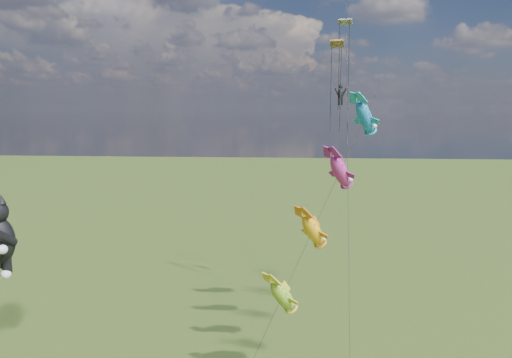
{
  "coord_description": "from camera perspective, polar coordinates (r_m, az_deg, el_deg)",
  "views": [
    {
      "loc": [
        15.27,
        -23.85,
        16.79
      ],
      "look_at": [
        12.13,
        13.55,
        11.54
      ],
      "focal_mm": 35.0,
      "sensor_mm": 36.0,
      "label": 1
    }
  ],
  "objects": [
    {
      "name": "parafoil_rig",
      "position": [
        41.65,
        9.68,
        10.52
      ],
      "size": [
        2.04,
        17.53,
        26.96
      ],
      "rotation": [
        0.0,
        0.0,
        0.05
      ],
      "color": "brown",
      "rests_on": "ground"
    },
    {
      "name": "fish_windsock_rig",
      "position": [
        33.22,
        8.07,
        -2.45
      ],
      "size": [
        10.13,
        12.49,
        19.28
      ],
      "rotation": [
        0.0,
        0.0,
        -0.36
      ],
      "color": "brown",
      "rests_on": "ground"
    }
  ]
}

